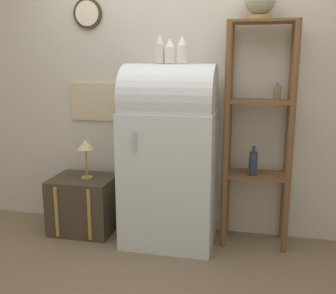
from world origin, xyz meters
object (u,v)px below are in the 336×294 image
(vase_left, at_px, (160,50))
(desk_lamp, at_px, (86,148))
(suitcase_trunk, at_px, (84,204))
(vase_right, at_px, (182,50))
(globe, at_px, (260,0))
(refrigerator, at_px, (170,154))
(vase_center, at_px, (170,52))

(vase_left, height_order, desk_lamp, vase_left)
(vase_left, distance_m, desk_lamp, 1.10)
(suitcase_trunk, height_order, vase_right, vase_right)
(suitcase_trunk, xyz_separation_m, globe, (1.52, 0.11, 1.77))
(refrigerator, relative_size, vase_left, 6.45)
(vase_left, relative_size, desk_lamp, 0.66)
(globe, bearing_deg, refrigerator, -168.54)
(refrigerator, height_order, vase_left, vase_left)
(suitcase_trunk, bearing_deg, refrigerator, -2.17)
(globe, distance_m, vase_left, 0.87)
(desk_lamp, bearing_deg, vase_center, -2.19)
(refrigerator, xyz_separation_m, globe, (0.69, 0.14, 1.24))
(suitcase_trunk, xyz_separation_m, vase_left, (0.74, -0.03, 1.40))
(vase_left, bearing_deg, suitcase_trunk, 178.04)
(vase_center, bearing_deg, refrigerator, 88.20)
(vase_left, bearing_deg, globe, 9.80)
(globe, height_order, vase_center, globe)
(refrigerator, relative_size, globe, 5.43)
(refrigerator, distance_m, vase_left, 0.87)
(suitcase_trunk, distance_m, globe, 2.34)
(refrigerator, height_order, vase_right, vase_right)
(globe, distance_m, desk_lamp, 1.92)
(refrigerator, xyz_separation_m, vase_center, (-0.00, -0.00, 0.84))
(refrigerator, relative_size, vase_center, 7.74)
(vase_right, height_order, desk_lamp, vase_right)
(vase_left, bearing_deg, vase_center, -6.63)
(globe, xyz_separation_m, vase_center, (-0.69, -0.14, -0.39))
(refrigerator, distance_m, globe, 1.42)
(suitcase_trunk, bearing_deg, globe, 4.10)
(refrigerator, distance_m, vase_center, 0.84)
(suitcase_trunk, distance_m, vase_left, 1.58)
(vase_center, relative_size, desk_lamp, 0.55)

